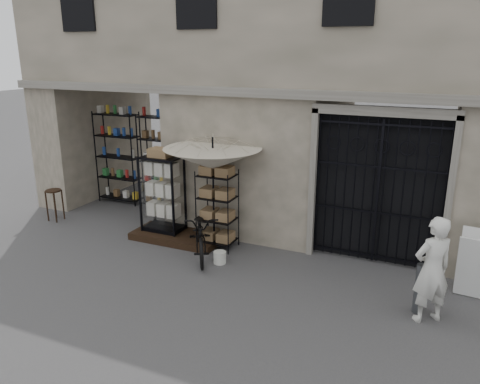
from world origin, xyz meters
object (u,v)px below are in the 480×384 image
at_px(white_bucket, 220,257).
at_px(shopkeeper, 425,319).
at_px(wooden_stool, 55,204).
at_px(steel_bollard, 419,289).
at_px(market_umbrella, 213,153).
at_px(easel_sign, 475,265).
at_px(wire_rack, 217,210).
at_px(bicycle, 201,255).
at_px(display_cabinet, 163,198).

xyz_separation_m(white_bucket, shopkeeper, (3.86, -0.52, -0.12)).
xyz_separation_m(wooden_stool, steel_bollard, (8.51, -0.91, 0.01)).
xyz_separation_m(market_umbrella, easel_sign, (4.97, -0.09, -1.47)).
bearing_deg(wire_rack, easel_sign, -6.08).
height_order(market_umbrella, white_bucket, market_umbrella).
xyz_separation_m(white_bucket, bicycle, (-0.50, 0.17, -0.12)).
relative_size(white_bucket, bicycle, 0.13).
height_order(wire_rack, market_umbrella, market_umbrella).
bearing_deg(steel_bollard, wooden_stool, 173.92).
height_order(shopkeeper, easel_sign, easel_sign).
distance_m(wire_rack, steel_bollard, 4.25).
height_order(wooden_stool, easel_sign, easel_sign).
bearing_deg(easel_sign, bicycle, -169.62).
height_order(display_cabinet, wire_rack, display_cabinet).
relative_size(steel_bollard, shopkeeper, 0.49).
bearing_deg(easel_sign, market_umbrella, -175.43).
bearing_deg(wire_rack, wooden_stool, 177.28).
distance_m(wooden_stool, easel_sign, 9.32).
height_order(market_umbrella, steel_bollard, market_umbrella).
height_order(bicycle, steel_bollard, bicycle).
height_order(wire_rack, white_bucket, wire_rack).
relative_size(bicycle, wooden_stool, 2.37).
distance_m(bicycle, steel_bollard, 4.26).
relative_size(market_umbrella, easel_sign, 2.53).
height_order(bicycle, shopkeeper, bicycle).
height_order(white_bucket, easel_sign, easel_sign).
xyz_separation_m(wire_rack, bicycle, (-0.11, -0.54, -0.83)).
bearing_deg(shopkeeper, easel_sign, -157.82).
xyz_separation_m(bicycle, easel_sign, (5.01, 0.42, 0.58)).
relative_size(wire_rack, easel_sign, 1.50).
height_order(wooden_stool, steel_bollard, steel_bollard).
height_order(display_cabinet, white_bucket, display_cabinet).
bearing_deg(display_cabinet, steel_bollard, -20.27).
height_order(wire_rack, bicycle, wire_rack).
bearing_deg(wooden_stool, market_umbrella, 1.49).
xyz_separation_m(steel_bollard, easel_sign, (0.80, 0.93, 0.16)).
relative_size(market_umbrella, shopkeeper, 1.66).
distance_m(market_umbrella, bicycle, 2.12).
distance_m(display_cabinet, wooden_stool, 3.08).
bearing_deg(easel_sign, display_cabinet, -175.97).
bearing_deg(wooden_stool, steel_bollard, -6.08).
xyz_separation_m(bicycle, wooden_stool, (-4.30, 0.40, 0.41)).
bearing_deg(market_umbrella, steel_bollard, -13.74).
bearing_deg(bicycle, white_bucket, -48.84).
xyz_separation_m(display_cabinet, wire_rack, (1.38, -0.05, -0.08)).
height_order(wire_rack, steel_bollard, wire_rack).
bearing_deg(shopkeeper, steel_bollard, -86.57).
height_order(white_bucket, shopkeeper, white_bucket).
xyz_separation_m(market_umbrella, wooden_stool, (-4.34, -0.11, -1.64)).
bearing_deg(shopkeeper, white_bucket, -44.81).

